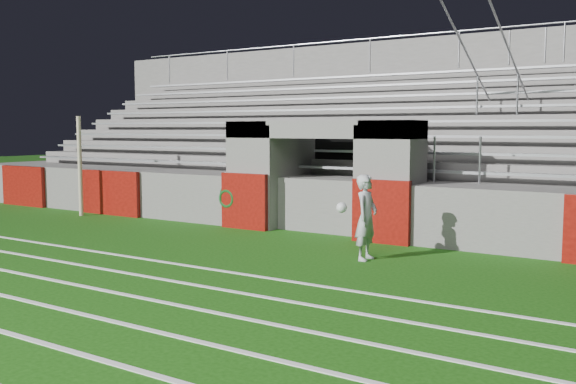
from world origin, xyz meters
The scene contains 5 objects.
ground centered at (0.00, 0.00, 0.00)m, with size 90.00×90.00×0.00m, color #15490C.
field_post centered at (-7.08, 2.38, 1.38)m, with size 0.12×0.12×2.77m, color #C1B18F.
stadium_structure centered at (0.00, 7.97, 1.49)m, with size 26.00×8.48×5.42m.
goalkeeper_with_ball centered at (2.30, 1.20, 0.80)m, with size 0.66×0.69×1.58m.
hose_coil centered at (-2.31, 2.93, 0.76)m, with size 0.50×0.14×0.58m.
Camera 1 is at (7.47, -9.37, 2.41)m, focal length 40.00 mm.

